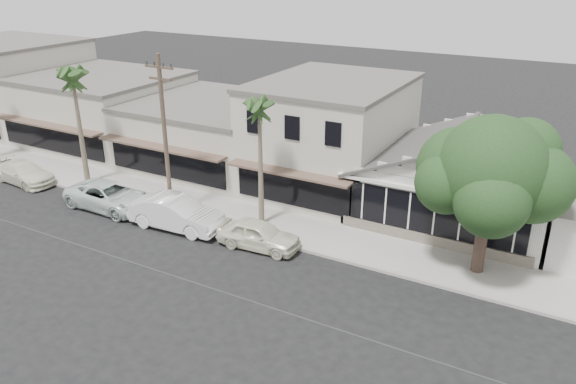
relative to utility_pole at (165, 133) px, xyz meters
The scene contains 15 objects.
ground 11.44m from the utility_pole, 30.02° to the right, with size 140.00×140.00×0.00m, color black.
sidewalk_north 5.06m from the utility_pole, 57.17° to the left, with size 90.00×3.50×0.15m, color #9E9991.
corner_shop 15.93m from the utility_pole, 27.45° to the left, with size 10.40×8.60×5.10m.
row_building_near 10.36m from the utility_pole, 54.14° to the left, with size 8.00×10.00×6.50m, color beige.
row_building_midnear 9.23m from the utility_pole, 109.87° to the left, with size 10.00×10.00×4.20m, color beige.
row_building_midfar 16.01m from the utility_pole, 148.42° to the left, with size 11.00×10.00×5.00m, color beige.
row_building_far 25.90m from the utility_pole, 161.28° to the left, with size 11.00×10.00×6.80m, color beige.
utility_pole is the anchor object (origin of this frame).
car_0 7.66m from the utility_pole, ahead, with size 1.71×4.26×1.45m, color white.
car_1 4.34m from the utility_pole, 40.85° to the right, with size 1.85×5.30×1.75m, color white.
car_2 5.50m from the utility_pole, 163.02° to the right, with size 2.54×5.52×1.53m, color silver.
car_3 12.19m from the utility_pole, behind, with size 1.93×4.76×1.38m, color white.
shade_tree 16.59m from the utility_pole, ahead, with size 6.74×6.10×7.48m.
palm_east 5.60m from the utility_pole, 13.60° to the left, with size 2.68×2.68×7.39m.
palm_mid 8.04m from the utility_pole, behind, with size 3.09×3.09×7.90m.
Camera 1 is at (10.83, -16.86, 13.50)m, focal length 35.00 mm.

